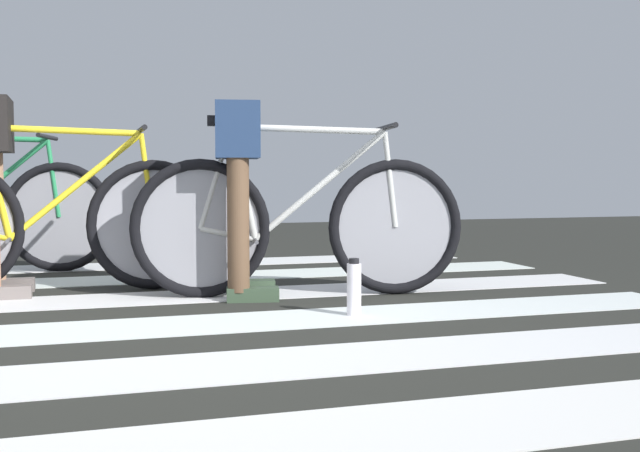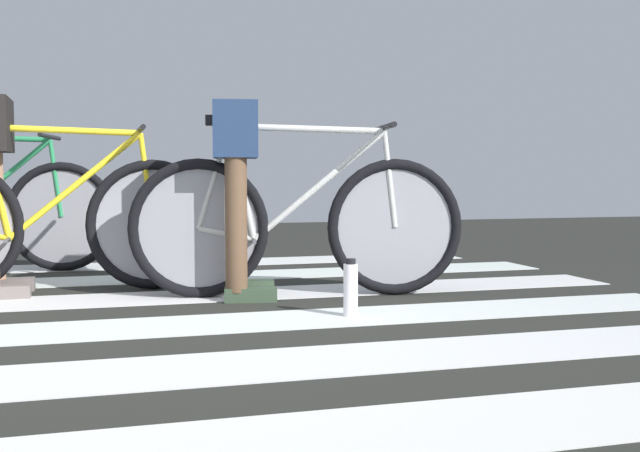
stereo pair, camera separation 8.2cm
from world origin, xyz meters
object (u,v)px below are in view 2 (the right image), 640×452
at_px(cyclist_1_of_3, 237,172).
at_px(bicycle_1_of_3, 297,223).
at_px(bicycle_2_of_3, 54,221).
at_px(water_bottle, 351,289).

bearing_deg(cyclist_1_of_3, bicycle_1_of_3, 0.00).
distance_m(bicycle_1_of_3, bicycle_2_of_3, 1.30).
xyz_separation_m(bicycle_2_of_3, water_bottle, (1.30, -1.10, -0.26)).
distance_m(bicycle_1_of_3, cyclist_1_of_3, 0.41).
height_order(bicycle_1_of_3, water_bottle, bicycle_1_of_3).
height_order(bicycle_1_of_3, cyclist_1_of_3, cyclist_1_of_3).
xyz_separation_m(bicycle_1_of_3, water_bottle, (0.08, -0.63, -0.26)).
bearing_deg(bicycle_1_of_3, water_bottle, -72.74).
relative_size(bicycle_1_of_3, bicycle_2_of_3, 0.99).
relative_size(cyclist_1_of_3, water_bottle, 3.83).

